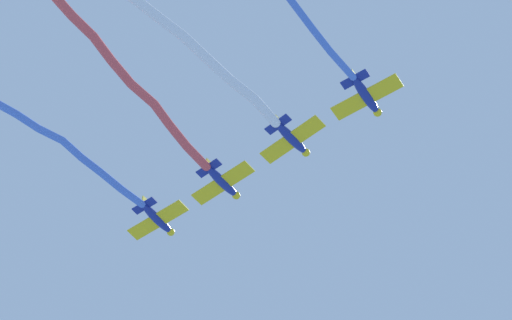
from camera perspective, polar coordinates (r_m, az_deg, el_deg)
name	(u,v)px	position (r m, az deg, el deg)	size (l,w,h in m)	color
airplane_lead	(366,96)	(85.71, 6.87, 3.96)	(7.07, 5.35, 1.74)	navy
airplane_left_wing	(292,139)	(88.17, 2.25, 1.33)	(6.98, 5.22, 1.74)	navy
smoke_trail_left_wing	(193,48)	(83.58, -3.93, 6.94)	(2.18, 22.61, 2.09)	white
airplane_right_wing	(223,182)	(90.87, -2.09, -1.38)	(7.01, 5.26, 1.74)	navy
smoke_trail_right_wing	(133,84)	(85.29, -7.63, 4.69)	(4.82, 23.12, 1.82)	#DB4C4C
airplane_slot	(158,219)	(94.72, -6.13, -3.67)	(7.05, 5.31, 1.74)	navy
smoke_trail_slot	(52,139)	(89.87, -12.58, 1.26)	(2.08, 23.48, 2.02)	#4C75DB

